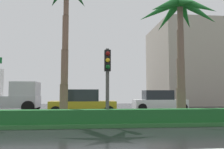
% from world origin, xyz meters
% --- Properties ---
extents(palm_tree_centre_right, '(4.61, 4.60, 6.97)m').
position_xyz_m(palm_tree_centre_right, '(9.79, 8.24, 5.67)').
color(palm_tree_centre_right, brown).
rests_on(palm_tree_centre_right, median_strip).
extents(traffic_signal_median_right, '(0.28, 0.43, 3.36)m').
position_xyz_m(traffic_signal_median_right, '(5.61, 6.57, 2.46)').
color(traffic_signal_median_right, '#4C4C47').
rests_on(traffic_signal_median_right, median_strip).
extents(car_in_traffic_second, '(4.30, 2.02, 1.72)m').
position_xyz_m(car_in_traffic_second, '(4.38, 11.76, 0.83)').
color(car_in_traffic_second, '#B28C1E').
rests_on(car_in_traffic_second, ground_plane).
extents(car_in_traffic_third, '(4.30, 2.02, 1.72)m').
position_xyz_m(car_in_traffic_third, '(10.62, 15.01, 0.83)').
color(car_in_traffic_third, white).
rests_on(car_in_traffic_third, ground_plane).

